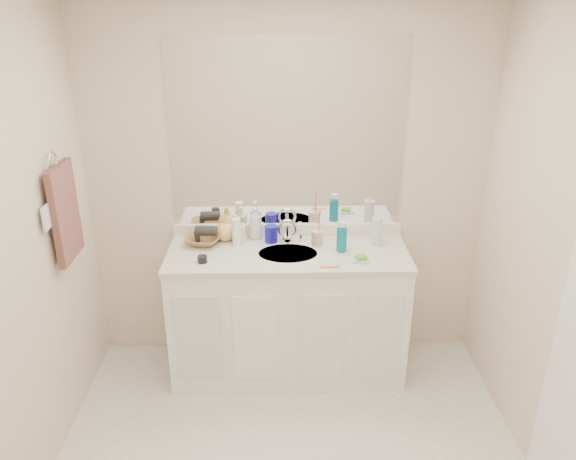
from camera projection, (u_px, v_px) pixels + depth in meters
The scene contains 25 objects.
wall_back at pixel (287, 189), 3.65m from camera, with size 2.60×0.02×2.40m, color beige.
vanity_cabinet at pixel (288, 314), 3.71m from camera, with size 1.50×0.55×0.85m, color white.
countertop at pixel (288, 254), 3.53m from camera, with size 1.52×0.57×0.03m, color silver.
backsplash at pixel (287, 230), 3.75m from camera, with size 1.52×0.03×0.08m, color white.
sink_basin at pixel (288, 255), 3.51m from camera, with size 0.37×0.37×0.02m, color silver.
faucet at pixel (287, 234), 3.65m from camera, with size 0.02×0.02×0.11m, color silver.
mirror at pixel (287, 135), 3.51m from camera, with size 1.48×0.01×1.20m, color white.
blue_mug at pixel (271, 234), 3.64m from camera, with size 0.08×0.08×0.11m, color #18169C.
tan_cup at pixel (317, 238), 3.60m from camera, with size 0.07×0.07×0.10m, color #CDB890.
toothbrush at pixel (319, 224), 3.56m from camera, with size 0.01×0.01×0.18m, color #FD4298.
mouthwash_bottle at pixel (342, 240), 3.51m from camera, with size 0.06×0.06×0.15m, color #0B6F84.
clear_pump_bottle at pixel (376, 231), 3.60m from camera, with size 0.07×0.07×0.18m, color silver.
soap_dish at pixel (361, 260), 3.40m from camera, with size 0.10×0.08×0.01m, color silver.
green_soap at pixel (361, 257), 3.39m from camera, with size 0.06×0.05×0.02m, color #5CBA2D.
orange_comb at pixel (330, 267), 3.33m from camera, with size 0.11×0.02×0.00m, color orange.
dark_jar at pixel (202, 259), 3.38m from camera, with size 0.06×0.06×0.04m, color black.
extra_white_bottle at pixel (237, 232), 3.59m from camera, with size 0.06×0.06×0.18m, color white.
soap_bottle_white at pixel (255, 223), 3.68m from camera, with size 0.08×0.08×0.22m, color white.
soap_bottle_cream at pixel (239, 229), 3.65m from camera, with size 0.07×0.08×0.17m, color #ECE9C0.
soap_bottle_yellow at pixel (225, 228), 3.66m from camera, with size 0.13×0.13×0.17m, color #FCC762.
wicker_basket at pixel (204, 240), 3.63m from camera, with size 0.23×0.23×0.06m, color olive.
hair_dryer at pixel (206, 231), 3.61m from camera, with size 0.07×0.07×0.14m, color black.
towel_ring at pixel (53, 161), 3.01m from camera, with size 0.11×0.11×0.01m, color silver.
hand_towel at pixel (65, 213), 3.13m from camera, with size 0.04×0.32×0.55m, color #55322D.
switch_plate at pixel (46, 218), 2.93m from camera, with size 0.01×0.09×0.13m, color white.
Camera 1 is at (-0.06, -2.16, 2.39)m, focal length 35.00 mm.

